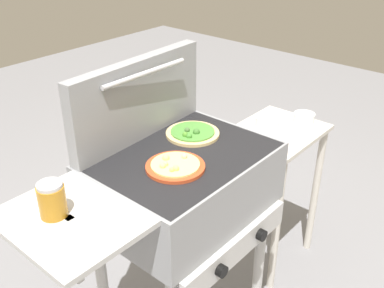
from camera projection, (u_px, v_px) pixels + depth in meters
The scene contains 8 objects.
grill at pixel (181, 190), 1.64m from camera, with size 0.96×0.53×0.90m.
grill_lid_open at pixel (138, 99), 1.64m from camera, with size 0.63×0.09×0.30m.
pizza_cheese at pixel (175, 166), 1.49m from camera, with size 0.20×0.20×0.03m.
pizza_veggie at pixel (193, 133), 1.71m from camera, with size 0.20×0.20×0.04m.
sauce_jar at pixel (52, 200), 1.25m from camera, with size 0.08×0.08×0.11m.
prep_table at pixel (273, 169), 2.20m from camera, with size 0.44×0.36×0.75m.
topping_bowl_near at pixel (304, 118), 2.16m from camera, with size 0.10×0.10×0.04m.
topping_bowl_far at pixel (267, 122), 2.13m from camera, with size 0.11×0.11×0.04m.
Camera 1 is at (-1.02, -0.93, 1.68)m, focal length 42.08 mm.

